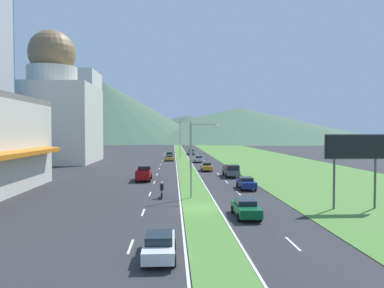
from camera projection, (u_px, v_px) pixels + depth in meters
The scene contains 52 objects.
ground_plane at pixel (200, 209), 33.02m from camera, with size 600.00×600.00×0.00m, color #2D2D30.
grass_median at pixel (183, 159), 92.90m from camera, with size 3.20×240.00×0.06m, color #518438.
grass_verge_right at pixel (261, 159), 94.00m from camera, with size 24.00×240.00×0.06m, color #518438.
lane_dash_left_1 at pixel (131, 246), 22.17m from camera, with size 0.16×2.80×0.01m, color silver.
lane_dash_left_2 at pixel (143, 212), 31.55m from camera, with size 0.16×2.80×0.01m, color silver.
lane_dash_left_3 at pixel (150, 194), 40.93m from camera, with size 0.16×2.80×0.01m, color silver.
lane_dash_left_4 at pixel (154, 182), 50.32m from camera, with size 0.16×2.80×0.01m, color silver.
lane_dash_left_5 at pixel (157, 174), 59.70m from camera, with size 0.16×2.80×0.01m, color silver.
lane_dash_left_6 at pixel (159, 169), 69.08m from camera, with size 0.16×2.80×0.01m, color silver.
lane_dash_left_7 at pixel (161, 164), 78.46m from camera, with size 0.16×2.80×0.01m, color silver.
lane_dash_left_8 at pixel (162, 161), 87.84m from camera, with size 0.16×2.80×0.01m, color silver.
lane_dash_left_9 at pixel (163, 158), 97.22m from camera, with size 0.16×2.80×0.01m, color silver.
lane_dash_left_10 at pixel (164, 156), 106.61m from camera, with size 0.16×2.80×0.01m, color silver.
lane_dash_left_11 at pixel (165, 154), 115.99m from camera, with size 0.16×2.80×0.01m, color silver.
lane_dash_left_12 at pixel (165, 152), 125.37m from camera, with size 0.16×2.80×0.01m, color silver.
lane_dash_left_13 at pixel (166, 151), 134.75m from camera, with size 0.16×2.80×0.01m, color silver.
lane_dash_right_1 at pixel (293, 244), 22.71m from camera, with size 0.16×2.80×0.01m, color silver.
lane_dash_right_2 at pixel (258, 211), 32.09m from camera, with size 0.16×2.80×0.01m, color silver.
lane_dash_right_3 at pixel (239, 193), 41.48m from camera, with size 0.16×2.80×0.01m, color silver.
lane_dash_right_4 at pixel (226, 182), 50.86m from camera, with size 0.16×2.80×0.01m, color silver.
lane_dash_right_5 at pixel (218, 174), 60.24m from camera, with size 0.16×2.80×0.01m, color silver.
lane_dash_right_6 at pixel (212, 168), 69.62m from camera, with size 0.16×2.80×0.01m, color silver.
lane_dash_right_7 at pixel (207, 164), 79.00m from camera, with size 0.16×2.80×0.01m, color silver.
lane_dash_right_8 at pixel (204, 161), 88.38m from camera, with size 0.16×2.80×0.01m, color silver.
lane_dash_right_9 at pixel (201, 158), 97.77m from camera, with size 0.16×2.80×0.01m, color silver.
lane_dash_right_10 at pixel (198, 156), 107.15m from camera, with size 0.16×2.80×0.01m, color silver.
lane_dash_right_11 at pixel (196, 154), 116.53m from camera, with size 0.16×2.80×0.01m, color silver.
lane_dash_right_12 at pixel (195, 152), 125.91m from camera, with size 0.16×2.80×0.01m, color silver.
lane_dash_right_13 at pixel (193, 151), 135.29m from camera, with size 0.16×2.80×0.01m, color silver.
edge_line_median_left at pixel (176, 159), 92.81m from camera, with size 0.16×240.00×0.01m, color silver.
edge_line_median_right at pixel (189, 159), 92.99m from camera, with size 0.16×240.00×0.01m, color silver.
domed_building at pixel (53, 111), 83.11m from camera, with size 19.31×19.31×30.45m.
midrise_colored at pixel (74, 112), 124.79m from camera, with size 16.58×16.58×27.93m, color silver.
hill_far_left at pixel (104, 112), 264.37m from camera, with size 156.26×156.26×43.17m, color #47664C.
hill_far_center at pixel (187, 128), 294.21m from camera, with size 188.65×188.65×20.51m, color #3D5647.
hill_far_right at pixel (239, 124), 295.47m from camera, with size 227.59×227.59×27.16m, color #47664C.
street_lamp_near at pixel (195, 154), 38.03m from camera, with size 3.07×0.43×8.06m.
street_lamp_mid at pixel (189, 141), 68.63m from camera, with size 2.59×0.32×9.27m.
street_lamp_far at pixel (181, 135), 99.07m from camera, with size 3.17×0.38×10.82m.
billboard_roadside at pixel (355, 151), 32.63m from camera, with size 5.69×0.28×6.87m.
car_0 at pixel (246, 183), 44.39m from camera, with size 1.93×4.27×1.46m.
car_1 at pixel (207, 167), 65.16m from camera, with size 1.88×4.46×1.52m.
car_2 at pixel (191, 151), 118.30m from camera, with size 2.00×4.02×1.41m.
car_3 at pixel (246, 208), 29.90m from camera, with size 1.93×4.70×1.44m.
car_4 at pixel (199, 159), 83.47m from camera, with size 1.88×4.48×1.48m.
car_5 at pixel (191, 152), 111.61m from camera, with size 2.03×4.41×1.61m.
car_6 at pixel (170, 158), 87.83m from camera, with size 1.96×4.62×1.37m.
car_7 at pixel (170, 155), 98.37m from camera, with size 1.95×4.36×1.57m.
car_8 at pixel (159, 245), 20.16m from camera, with size 1.87×4.45×1.42m.
pickup_truck_0 at pixel (231, 171), 56.41m from camera, with size 2.18×5.40×2.00m.
pickup_truck_1 at pixel (144, 174), 52.56m from camera, with size 2.18×5.40×2.00m.
motorcycle_rider at pixel (162, 191), 38.34m from camera, with size 0.36×2.00×1.80m.
Camera 1 is at (-2.48, -32.71, 7.08)m, focal length 33.61 mm.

